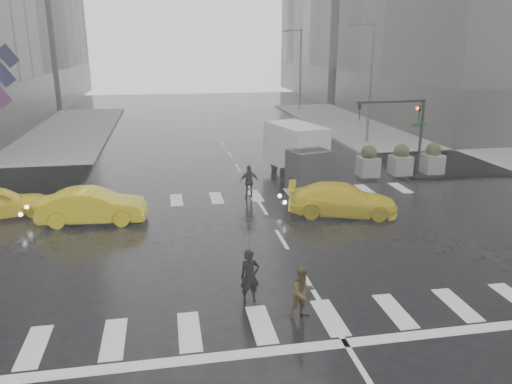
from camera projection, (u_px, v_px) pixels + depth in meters
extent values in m
plane|color=black|center=(282.00, 239.00, 19.94)|extent=(120.00, 120.00, 0.00)
cube|color=slate|center=(470.00, 140.00, 39.76)|extent=(35.00, 35.00, 0.15)
cube|color=#2F2C29|center=(503.00, 98.00, 49.73)|extent=(26.05, 26.05, 4.40)
cube|color=#2F2C29|center=(382.00, 78.00, 77.04)|extent=(26.05, 26.05, 4.40)
cylinder|color=black|center=(420.00, 139.00, 28.55)|extent=(0.16, 0.16, 4.50)
cylinder|color=black|center=(391.00, 102.00, 27.58)|extent=(4.00, 0.12, 0.12)
imported|color=black|center=(419.00, 114.00, 28.09)|extent=(0.16, 0.20, 1.00)
imported|color=black|center=(359.00, 112.00, 27.42)|extent=(0.16, 0.20, 1.00)
sphere|color=#FF190C|center=(418.00, 108.00, 27.98)|extent=(0.20, 0.20, 0.20)
cube|color=#0B5016|center=(419.00, 125.00, 28.62)|extent=(0.90, 0.03, 0.22)
cylinder|color=#59595B|center=(370.00, 85.00, 37.49)|extent=(0.20, 0.20, 9.00)
cylinder|color=#59595B|center=(363.00, 24.00, 36.09)|extent=(1.80, 0.12, 0.12)
cube|color=#59595B|center=(351.00, 26.00, 35.97)|extent=(0.50, 0.22, 0.15)
cylinder|color=#59595B|center=(300.00, 70.00, 56.33)|extent=(0.20, 0.20, 9.00)
cylinder|color=#59595B|center=(293.00, 30.00, 54.93)|extent=(1.80, 0.12, 0.12)
cube|color=#59595B|center=(286.00, 31.00, 54.80)|extent=(0.50, 0.22, 0.15)
cube|color=slate|center=(368.00, 167.00, 28.67)|extent=(1.10, 1.10, 1.10)
sphere|color=#223216|center=(369.00, 153.00, 28.44)|extent=(0.90, 0.90, 0.90)
cube|color=slate|center=(400.00, 165.00, 29.01)|extent=(1.10, 1.10, 1.10)
sphere|color=#223216|center=(401.00, 152.00, 28.78)|extent=(0.90, 0.90, 0.90)
cube|color=slate|center=(432.00, 164.00, 29.36)|extent=(1.10, 1.10, 1.10)
sphere|color=#223216|center=(433.00, 150.00, 29.13)|extent=(0.90, 0.90, 0.90)
cube|color=#10123C|center=(4.00, 75.00, 33.24)|extent=(1.54, 0.02, 1.66)
cube|color=#10123C|center=(8.00, 56.00, 34.31)|extent=(1.54, 0.02, 1.66)
imported|color=black|center=(250.00, 276.00, 14.96)|extent=(0.65, 0.47, 1.66)
imported|color=black|center=(250.00, 240.00, 14.63)|extent=(1.07, 1.08, 0.88)
imported|color=#49361A|center=(303.00, 292.00, 14.12)|extent=(0.89, 0.78, 1.56)
imported|color=black|center=(249.00, 182.00, 25.03)|extent=(1.03, 0.67, 1.69)
imported|color=black|center=(314.00, 167.00, 28.01)|extent=(1.14, 1.19, 1.65)
imported|color=yellow|center=(92.00, 206.00, 21.62)|extent=(4.64, 1.88, 1.50)
imported|color=yellow|center=(343.00, 199.00, 22.64)|extent=(4.74, 3.13, 1.43)
cube|color=silver|center=(296.00, 145.00, 28.81)|extent=(2.15, 4.12, 2.42)
cube|color=#2E2E33|center=(309.00, 169.00, 26.32)|extent=(2.06, 1.61, 2.06)
cube|color=black|center=(309.00, 158.00, 26.14)|extent=(1.79, 0.81, 0.81)
cylinder|color=black|center=(292.00, 184.00, 26.20)|extent=(0.25, 0.81, 0.81)
cylinder|color=black|center=(327.00, 183.00, 26.52)|extent=(0.25, 0.81, 0.81)
cylinder|color=black|center=(284.00, 175.00, 28.05)|extent=(0.25, 0.81, 0.81)
cylinder|color=black|center=(316.00, 173.00, 28.38)|extent=(0.25, 0.81, 0.81)
cylinder|color=black|center=(274.00, 165.00, 30.41)|extent=(0.25, 0.81, 0.81)
cylinder|color=black|center=(304.00, 163.00, 30.74)|extent=(0.25, 0.81, 0.81)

